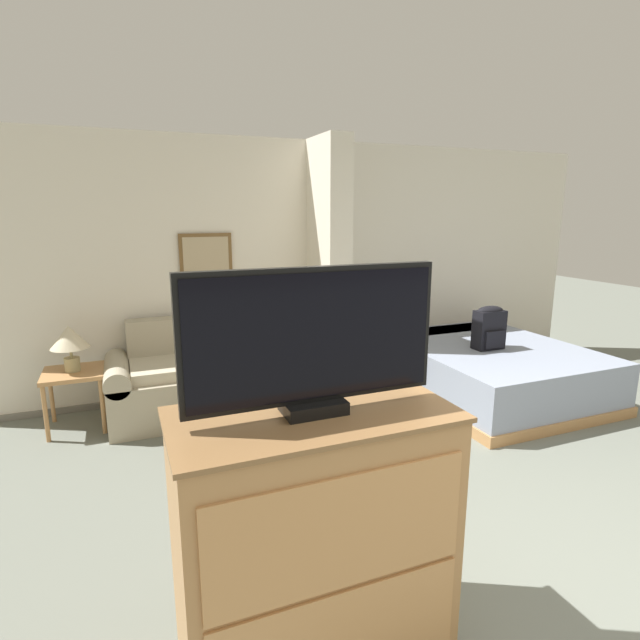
# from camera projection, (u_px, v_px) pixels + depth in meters

# --- Properties ---
(ground_plane) EXTENTS (20.00, 20.00, 0.00)m
(ground_plane) POSITION_uv_depth(u_px,v_px,m) (635.00, 631.00, 2.28)
(ground_plane) COLOR slate
(wall_back) EXTENTS (6.88, 0.16, 2.60)m
(wall_back) POSITION_uv_depth(u_px,v_px,m) (319.00, 265.00, 5.50)
(wall_back) COLOR silver
(wall_back) RESTS_ON ground_plane
(wall_partition_pillar) EXTENTS (0.24, 0.64, 2.60)m
(wall_partition_pillar) POSITION_uv_depth(u_px,v_px,m) (328.00, 269.00, 5.13)
(wall_partition_pillar) COLOR silver
(wall_partition_pillar) RESTS_ON ground_plane
(couch) EXTENTS (2.03, 0.84, 0.87)m
(couch) POSITION_uv_depth(u_px,v_px,m) (219.00, 376.00, 4.81)
(couch) COLOR tan
(couch) RESTS_ON ground_plane
(coffee_table) EXTENTS (0.71, 0.50, 0.45)m
(coffee_table) POSITION_uv_depth(u_px,v_px,m) (241.00, 402.00, 3.95)
(coffee_table) COLOR #B27F4C
(coffee_table) RESTS_ON ground_plane
(side_table) EXTENTS (0.49, 0.49, 0.52)m
(side_table) POSITION_uv_depth(u_px,v_px,m) (74.00, 379.00, 4.34)
(side_table) COLOR #B27F4C
(side_table) RESTS_ON ground_plane
(table_lamp) EXTENTS (0.32, 0.32, 0.40)m
(table_lamp) POSITION_uv_depth(u_px,v_px,m) (69.00, 339.00, 4.26)
(table_lamp) COLOR tan
(table_lamp) RESTS_ON side_table
(tv_dresser) EXTENTS (1.11, 0.57, 1.12)m
(tv_dresser) POSITION_uv_depth(u_px,v_px,m) (314.00, 540.00, 2.05)
(tv_dresser) COLOR #B27F4C
(tv_dresser) RESTS_ON ground_plane
(tv) EXTENTS (1.00, 0.16, 0.57)m
(tv) POSITION_uv_depth(u_px,v_px,m) (313.00, 341.00, 1.87)
(tv) COLOR black
(tv) RESTS_ON tv_dresser
(bed) EXTENTS (1.71, 2.07, 0.52)m
(bed) POSITION_uv_depth(u_px,v_px,m) (488.00, 369.00, 5.23)
(bed) COLOR #B27F4C
(bed) RESTS_ON ground_plane
(backpack) EXTENTS (0.31, 0.19, 0.44)m
(backpack) POSITION_uv_depth(u_px,v_px,m) (489.00, 327.00, 5.00)
(backpack) COLOR black
(backpack) RESTS_ON bed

